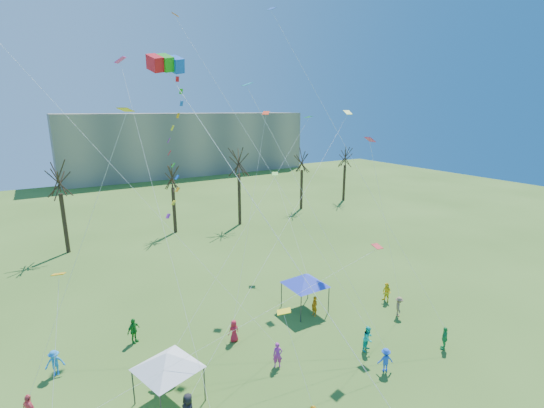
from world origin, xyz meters
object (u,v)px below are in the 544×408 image
distant_building (188,143)px  canopy_tent_blue (305,279)px  canopy_tent_white (167,361)px  big_box_kite (180,150)px

distant_building → canopy_tent_blue: 73.19m
canopy_tent_white → canopy_tent_blue: bearing=18.9°
distant_building → canopy_tent_white: distant_building is taller
distant_building → canopy_tent_blue: bearing=-102.5°
big_box_kite → canopy_tent_blue: bearing=12.5°
distant_building → canopy_tent_blue: size_ratio=14.23×
big_box_kite → canopy_tent_white: big_box_kite is taller
distant_building → canopy_tent_white: (-28.19, -75.57, -4.82)m
distant_building → canopy_tent_white: size_ratio=14.85×
canopy_tent_white → distant_building: bearing=69.5°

